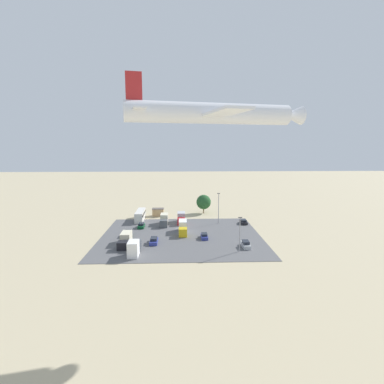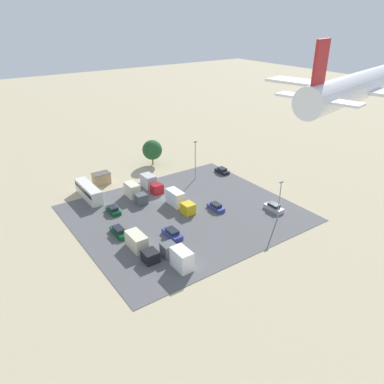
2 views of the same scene
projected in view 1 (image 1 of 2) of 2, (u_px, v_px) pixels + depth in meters
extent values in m
plane|color=tan|center=(181.00, 227.00, 93.86)|extent=(400.00, 400.00, 0.00)
cube|color=#565659|center=(181.00, 236.00, 84.96)|extent=(44.92, 39.23, 0.08)
cube|color=tan|center=(158.00, 212.00, 108.89)|extent=(4.00, 2.74, 2.68)
cube|color=#59514C|center=(158.00, 209.00, 108.67)|extent=(4.24, 2.98, 0.12)
cube|color=silver|center=(140.00, 215.00, 102.63)|extent=(2.54, 10.62, 3.29)
cube|color=black|center=(140.00, 214.00, 102.54)|extent=(2.58, 10.20, 0.92)
cube|color=#0C4723|center=(141.00, 226.00, 93.35)|extent=(1.91, 4.02, 0.86)
cube|color=#1E232D|center=(141.00, 224.00, 93.23)|extent=(1.60, 2.25, 0.63)
cube|color=black|center=(243.00, 222.00, 98.02)|extent=(2.00, 4.02, 0.81)
cube|color=#1E232D|center=(244.00, 220.00, 97.91)|extent=(1.68, 2.25, 0.60)
cube|color=#0C4723|center=(127.00, 234.00, 84.70)|extent=(1.80, 4.80, 0.91)
cube|color=#1E232D|center=(127.00, 232.00, 84.58)|extent=(1.51, 2.69, 0.67)
cube|color=#ADB2B7|center=(246.00, 245.00, 75.58)|extent=(1.79, 4.48, 0.94)
cube|color=#1E232D|center=(246.00, 242.00, 75.46)|extent=(1.50, 2.51, 0.69)
cube|color=navy|center=(154.00, 242.00, 78.57)|extent=(1.97, 4.74, 0.89)
cube|color=#1E232D|center=(154.00, 239.00, 78.45)|extent=(1.66, 2.65, 0.65)
cube|color=navy|center=(204.00, 237.00, 82.69)|extent=(1.82, 4.23, 0.82)
cube|color=#1E232D|center=(204.00, 234.00, 82.58)|extent=(1.53, 2.37, 0.60)
cube|color=black|center=(123.00, 245.00, 73.82)|extent=(2.48, 2.64, 2.01)
cube|color=beige|center=(126.00, 238.00, 78.68)|extent=(2.48, 4.70, 2.87)
cube|color=maroon|center=(181.00, 221.00, 96.47)|extent=(2.52, 2.18, 2.24)
cube|color=#B2B2B7|center=(181.00, 217.00, 100.47)|extent=(2.52, 3.88, 3.20)
cube|color=#4C5156|center=(164.00, 224.00, 93.79)|extent=(2.36, 2.27, 2.29)
cube|color=beige|center=(164.00, 219.00, 97.96)|extent=(2.36, 4.04, 3.27)
cube|color=gold|center=(183.00, 232.00, 84.40)|extent=(2.35, 2.64, 2.33)
cube|color=white|center=(183.00, 226.00, 89.24)|extent=(2.35, 4.69, 3.33)
cube|color=#4C5156|center=(136.00, 245.00, 73.41)|extent=(2.38, 2.22, 2.49)
cube|color=white|center=(133.00, 249.00, 69.19)|extent=(2.38, 3.94, 3.55)
cylinder|color=brown|center=(204.00, 210.00, 113.37)|extent=(0.36, 0.36, 2.24)
sphere|color=#235128|center=(204.00, 202.00, 112.88)|extent=(5.49, 5.49, 5.49)
cylinder|color=gray|center=(218.00, 209.00, 97.86)|extent=(0.20, 0.20, 9.77)
cube|color=#4C4C51|center=(219.00, 193.00, 97.07)|extent=(0.90, 0.28, 0.20)
cylinder|color=gray|center=(240.00, 235.00, 71.74)|extent=(0.20, 0.20, 8.32)
cube|color=#4C4C51|center=(240.00, 217.00, 71.06)|extent=(0.90, 0.28, 0.20)
cylinder|color=white|center=(211.00, 113.00, 49.21)|extent=(28.14, 9.13, 3.40)
cone|color=white|center=(292.00, 115.00, 52.81)|extent=(4.32, 3.93, 3.23)
cube|color=white|center=(211.00, 116.00, 49.29)|extent=(9.06, 25.51, 0.36)
cube|color=white|center=(138.00, 110.00, 46.37)|extent=(3.78, 9.19, 0.24)
cube|color=#B22323|center=(134.00, 87.00, 45.69)|extent=(2.53, 0.80, 4.49)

